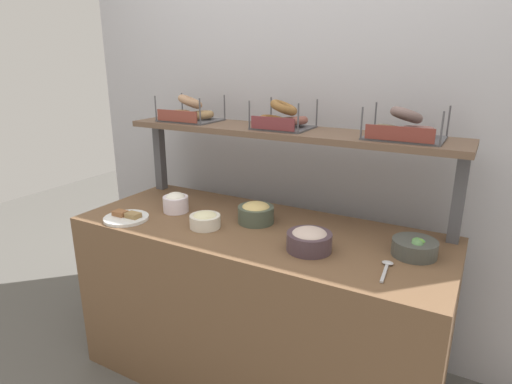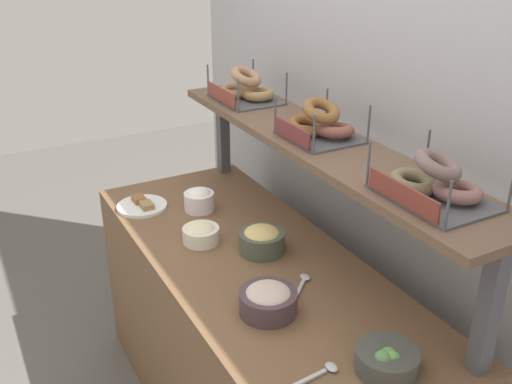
{
  "view_description": "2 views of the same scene",
  "coord_description": "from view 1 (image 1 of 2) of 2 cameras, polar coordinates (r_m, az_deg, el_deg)",
  "views": [
    {
      "loc": [
        0.91,
        -1.64,
        1.61
      ],
      "look_at": [
        -0.01,
        0.01,
        1.02
      ],
      "focal_mm": 30.0,
      "sensor_mm": 36.0,
      "label": 1
    },
    {
      "loc": [
        1.66,
        -0.89,
        2.0
      ],
      "look_at": [
        -0.05,
        0.03,
        1.1
      ],
      "focal_mm": 41.23,
      "sensor_mm": 36.0,
      "label": 2
    }
  ],
  "objects": [
    {
      "name": "ground_plane",
      "position": [
        2.48,
        0.19,
        -23.28
      ],
      "size": [
        8.0,
        8.0,
        0.0
      ],
      "primitive_type": "plane",
      "color": "#595651"
    },
    {
      "name": "back_wall",
      "position": [
        2.41,
        6.63,
        7.39
      ],
      "size": [
        2.96,
        0.06,
        2.4
      ],
      "primitive_type": "cube",
      "color": "#AEADB3",
      "rests_on": "ground_plane"
    },
    {
      "name": "deli_counter",
      "position": [
        2.22,
        0.2,
        -14.94
      ],
      "size": [
        1.76,
        0.7,
        0.85
      ],
      "primitive_type": "cube",
      "color": "brown",
      "rests_on": "ground_plane"
    },
    {
      "name": "shelf_riser_left",
      "position": [
        2.64,
        -12.69,
        4.64
      ],
      "size": [
        0.05,
        0.05,
        0.4
      ],
      "primitive_type": "cube",
      "color": "#4C4C51",
      "rests_on": "deli_counter"
    },
    {
      "name": "shelf_riser_right",
      "position": [
        2.0,
        25.42,
        -0.74
      ],
      "size": [
        0.05,
        0.05,
        0.4
      ],
      "primitive_type": "cube",
      "color": "#4C4C51",
      "rests_on": "deli_counter"
    },
    {
      "name": "upper_shelf",
      "position": [
        2.15,
        3.75,
        8.0
      ],
      "size": [
        1.72,
        0.32,
        0.03
      ],
      "primitive_type": "cube",
      "color": "brown",
      "rests_on": "shelf_riser_left"
    },
    {
      "name": "bowl_veggie_mix",
      "position": [
        1.85,
        20.44,
        -6.93
      ],
      "size": [
        0.18,
        0.18,
        0.08
      ],
      "color": "#444640",
      "rests_on": "deli_counter"
    },
    {
      "name": "bowl_potato_salad",
      "position": [
        2.03,
        -6.82,
        -3.7
      ],
      "size": [
        0.15,
        0.15,
        0.08
      ],
      "color": "silver",
      "rests_on": "deli_counter"
    },
    {
      "name": "bowl_cream_cheese",
      "position": [
        2.26,
        -10.66,
        -1.34
      ],
      "size": [
        0.13,
        0.13,
        0.1
      ],
      "color": "white",
      "rests_on": "deli_counter"
    },
    {
      "name": "bowl_tuna_salad",
      "position": [
        1.79,
        7.11,
        -6.3
      ],
      "size": [
        0.19,
        0.19,
        0.1
      ],
      "color": "#47363E",
      "rests_on": "deli_counter"
    },
    {
      "name": "bowl_hummus",
      "position": [
        2.07,
        -0.01,
        -2.75
      ],
      "size": [
        0.17,
        0.17,
        0.1
      ],
      "color": "#475243",
      "rests_on": "deli_counter"
    },
    {
      "name": "serving_plate_white",
      "position": [
        2.21,
        -16.91,
        -3.26
      ],
      "size": [
        0.22,
        0.22,
        0.04
      ],
      "color": "white",
      "rests_on": "deli_counter"
    },
    {
      "name": "serving_spoon_near_plate",
      "position": [
        1.99,
        6.97,
        -5.1
      ],
      "size": [
        0.14,
        0.14,
        0.01
      ],
      "color": "#B7B7BC",
      "rests_on": "deli_counter"
    },
    {
      "name": "serving_spoon_by_edge",
      "position": [
        1.72,
        16.97,
        -9.59
      ],
      "size": [
        0.04,
        0.18,
        0.01
      ],
      "color": "#B7B7BC",
      "rests_on": "deli_counter"
    },
    {
      "name": "bagel_basket_everything",
      "position": [
        2.44,
        -8.79,
        10.43
      ],
      "size": [
        0.31,
        0.25,
        0.15
      ],
      "color": "#4C4C51",
      "rests_on": "upper_shelf"
    },
    {
      "name": "bagel_basket_cinnamon_raisin",
      "position": [
        2.15,
        3.62,
        9.74
      ],
      "size": [
        0.27,
        0.26,
        0.15
      ],
      "color": "#4C4C51",
      "rests_on": "upper_shelf"
    },
    {
      "name": "bagel_basket_poppy",
      "position": [
        1.96,
        19.17,
        8.03
      ],
      "size": [
        0.33,
        0.25,
        0.15
      ],
      "color": "#4C4C51",
      "rests_on": "upper_shelf"
    }
  ]
}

